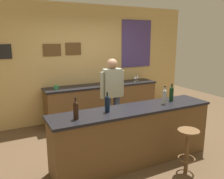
# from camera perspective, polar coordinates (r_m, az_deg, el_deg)

# --- Properties ---
(ground_plane) EXTENTS (10.00, 10.00, 0.00)m
(ground_plane) POSITION_cam_1_polar(r_m,az_deg,el_deg) (4.37, 2.30, -14.80)
(ground_plane) COLOR brown
(back_wall) EXTENTS (6.00, 0.09, 2.80)m
(back_wall) POSITION_cam_1_polar(r_m,az_deg,el_deg) (5.77, -7.39, 6.57)
(back_wall) COLOR tan
(back_wall) RESTS_ON ground_plane
(bar_counter) EXTENTS (2.73, 0.60, 0.92)m
(bar_counter) POSITION_cam_1_polar(r_m,az_deg,el_deg) (3.86, 5.33, -11.11)
(bar_counter) COLOR brown
(bar_counter) RESTS_ON ground_plane
(side_counter) EXTENTS (2.83, 0.56, 0.90)m
(side_counter) POSITION_cam_1_polar(r_m,az_deg,el_deg) (5.75, -2.28, -3.14)
(side_counter) COLOR brown
(side_counter) RESTS_ON ground_plane
(bartender) EXTENTS (0.52, 0.21, 1.62)m
(bartender) POSITION_cam_1_polar(r_m,az_deg,el_deg) (4.62, 0.06, -0.84)
(bartender) COLOR #384766
(bartender) RESTS_ON ground_plane
(bar_stool) EXTENTS (0.32, 0.32, 0.68)m
(bar_stool) POSITION_cam_1_polar(r_m,az_deg,el_deg) (3.73, 18.11, -12.60)
(bar_stool) COLOR brown
(bar_stool) RESTS_ON ground_plane
(wine_bottle_a) EXTENTS (0.07, 0.07, 0.31)m
(wine_bottle_a) POSITION_cam_1_polar(r_m,az_deg,el_deg) (3.20, -8.90, -4.89)
(wine_bottle_a) COLOR black
(wine_bottle_a) RESTS_ON bar_counter
(wine_bottle_b) EXTENTS (0.07, 0.07, 0.31)m
(wine_bottle_b) POSITION_cam_1_polar(r_m,az_deg,el_deg) (3.46, -1.17, -3.40)
(wine_bottle_b) COLOR black
(wine_bottle_b) RESTS_ON bar_counter
(wine_bottle_c) EXTENTS (0.07, 0.07, 0.31)m
(wine_bottle_c) POSITION_cam_1_polar(r_m,az_deg,el_deg) (3.98, 12.81, -1.57)
(wine_bottle_c) COLOR #999E99
(wine_bottle_c) RESTS_ON bar_counter
(wine_bottle_d) EXTENTS (0.07, 0.07, 0.31)m
(wine_bottle_d) POSITION_cam_1_polar(r_m,az_deg,el_deg) (4.21, 14.43, -0.89)
(wine_bottle_d) COLOR black
(wine_bottle_d) RESTS_ON bar_counter
(wine_glass_a) EXTENTS (0.07, 0.07, 0.16)m
(wine_glass_a) POSITION_cam_1_polar(r_m,az_deg,el_deg) (6.02, 5.68, 2.99)
(wine_glass_a) COLOR silver
(wine_glass_a) RESTS_ON side_counter
(wine_glass_b) EXTENTS (0.07, 0.07, 0.16)m
(wine_glass_b) POSITION_cam_1_polar(r_m,az_deg,el_deg) (6.14, 6.28, 3.17)
(wine_glass_b) COLOR silver
(wine_glass_b) RESTS_ON side_counter
(coffee_mug) EXTENTS (0.13, 0.08, 0.09)m
(coffee_mug) POSITION_cam_1_polar(r_m,az_deg,el_deg) (5.23, -13.64, 0.53)
(coffee_mug) COLOR #338C4C
(coffee_mug) RESTS_ON side_counter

